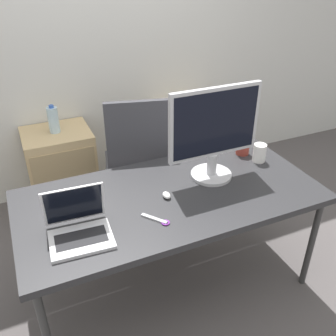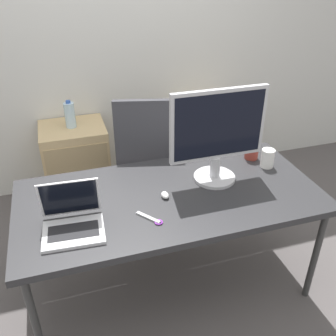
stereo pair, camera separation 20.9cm
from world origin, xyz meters
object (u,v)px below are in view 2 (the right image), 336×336
(cabinet_left, at_px, (77,164))
(mouse, at_px, (165,195))
(laptop_center, at_px, (72,220))
(monitor, at_px, (218,135))
(coffee_cup_brown, at_px, (252,151))
(coffee_cup_white, at_px, (268,158))
(office_chair, at_px, (148,174))
(water_bottle, at_px, (70,115))
(cabinet_right, at_px, (201,146))

(cabinet_left, bearing_deg, mouse, -70.70)
(laptop_center, distance_m, monitor, 0.92)
(laptop_center, bearing_deg, coffee_cup_brown, 17.92)
(monitor, bearing_deg, laptop_center, -165.65)
(monitor, xyz_separation_m, coffee_cup_white, (0.38, 0.04, -0.24))
(office_chair, bearing_deg, coffee_cup_brown, -39.51)
(cabinet_left, height_order, mouse, mouse)
(laptop_center, height_order, mouse, laptop_center)
(water_bottle, relative_size, monitor, 0.39)
(cabinet_left, height_order, laptop_center, laptop_center)
(office_chair, distance_m, coffee_cup_brown, 0.84)
(mouse, height_order, coffee_cup_white, coffee_cup_white)
(cabinet_left, relative_size, monitor, 1.21)
(water_bottle, bearing_deg, laptop_center, -94.19)
(cabinet_left, distance_m, coffee_cup_white, 1.62)
(cabinet_right, bearing_deg, monitor, -108.52)
(laptop_center, distance_m, coffee_cup_brown, 1.26)
(office_chair, relative_size, coffee_cup_brown, 10.38)
(coffee_cup_white, bearing_deg, coffee_cup_brown, 108.31)
(office_chair, xyz_separation_m, monitor, (0.25, -0.65, 0.60))
(cabinet_right, height_order, monitor, monitor)
(coffee_cup_brown, bearing_deg, coffee_cup_white, -71.69)
(office_chair, xyz_separation_m, coffee_cup_white, (0.63, -0.62, 0.36))
(cabinet_right, bearing_deg, cabinet_left, 180.00)
(cabinet_left, relative_size, mouse, 10.89)
(coffee_cup_white, xyz_separation_m, coffee_cup_brown, (-0.04, 0.13, -0.01))
(cabinet_left, bearing_deg, laptop_center, -94.19)
(cabinet_right, bearing_deg, office_chair, -144.22)
(cabinet_right, distance_m, water_bottle, 1.22)
(mouse, distance_m, coffee_cup_white, 0.74)
(cabinet_left, distance_m, monitor, 1.50)
(cabinet_left, height_order, coffee_cup_brown, coffee_cup_brown)
(laptop_center, bearing_deg, mouse, 13.18)
(mouse, bearing_deg, office_chair, 83.00)
(office_chair, height_order, coffee_cup_white, office_chair)
(water_bottle, height_order, coffee_cup_white, water_bottle)
(mouse, xyz_separation_m, coffee_cup_white, (0.72, 0.14, 0.04))
(water_bottle, bearing_deg, coffee_cup_brown, -40.33)
(cabinet_left, relative_size, water_bottle, 3.10)
(cabinet_left, relative_size, coffee_cup_white, 5.72)
(cabinet_right, xyz_separation_m, water_bottle, (-1.13, 0.00, 0.45))
(coffee_cup_brown, bearing_deg, cabinet_right, 88.09)
(mouse, bearing_deg, laptop_center, -166.82)
(cabinet_right, relative_size, coffee_cup_white, 5.72)
(cabinet_left, bearing_deg, coffee_cup_white, -42.86)
(cabinet_right, xyz_separation_m, coffee_cup_brown, (-0.03, -0.93, 0.42))
(laptop_center, bearing_deg, cabinet_right, 47.04)
(monitor, bearing_deg, cabinet_right, 71.48)
(mouse, bearing_deg, cabinet_left, 109.30)
(cabinet_right, height_order, laptop_center, laptop_center)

